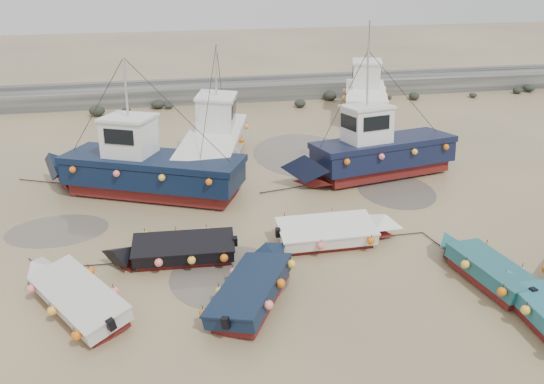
{
  "coord_description": "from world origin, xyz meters",
  "views": [
    {
      "loc": [
        -3.69,
        -17.66,
        10.59
      ],
      "look_at": [
        -0.11,
        1.89,
        1.4
      ],
      "focal_mm": 35.0,
      "sensor_mm": 36.0,
      "label": 1
    }
  ],
  "objects_px": {
    "dinghy_1": "(257,284)",
    "person": "(187,201)",
    "dinghy_4": "(174,248)",
    "cabin_boat_1": "(214,140)",
    "dinghy_5": "(335,230)",
    "cabin_boat_2": "(373,152)",
    "dinghy_0": "(76,292)",
    "dinghy_6": "(484,265)",
    "cabin_boat_3": "(365,95)",
    "cabin_boat_0": "(140,167)"
  },
  "relations": [
    {
      "from": "dinghy_1",
      "to": "person",
      "type": "bearing_deg",
      "value": 133.36
    },
    {
      "from": "dinghy_0",
      "to": "cabin_boat_1",
      "type": "height_order",
      "value": "cabin_boat_1"
    },
    {
      "from": "cabin_boat_0",
      "to": "person",
      "type": "xyz_separation_m",
      "value": [
        2.01,
        -1.33,
        -1.3
      ]
    },
    {
      "from": "person",
      "to": "cabin_boat_3",
      "type": "bearing_deg",
      "value": -143.09
    },
    {
      "from": "dinghy_1",
      "to": "cabin_boat_0",
      "type": "bearing_deg",
      "value": 142.6
    },
    {
      "from": "cabin_boat_2",
      "to": "dinghy_6",
      "type": "bearing_deg",
      "value": 173.21
    },
    {
      "from": "cabin_boat_1",
      "to": "cabin_boat_3",
      "type": "bearing_deg",
      "value": 48.31
    },
    {
      "from": "dinghy_0",
      "to": "dinghy_1",
      "type": "bearing_deg",
      "value": -40.43
    },
    {
      "from": "dinghy_4",
      "to": "cabin_boat_1",
      "type": "xyz_separation_m",
      "value": [
        2.29,
        9.53,
        0.77
      ]
    },
    {
      "from": "dinghy_1",
      "to": "cabin_boat_3",
      "type": "bearing_deg",
      "value": 90.61
    },
    {
      "from": "dinghy_1",
      "to": "dinghy_5",
      "type": "xyz_separation_m",
      "value": [
        3.56,
        3.08,
        0.0
      ]
    },
    {
      "from": "dinghy_1",
      "to": "dinghy_4",
      "type": "bearing_deg",
      "value": 162.0
    },
    {
      "from": "dinghy_1",
      "to": "cabin_boat_3",
      "type": "distance_m",
      "value": 22.59
    },
    {
      "from": "person",
      "to": "dinghy_5",
      "type": "bearing_deg",
      "value": 132.94
    },
    {
      "from": "dinghy_5",
      "to": "dinghy_6",
      "type": "relative_size",
      "value": 1.11
    },
    {
      "from": "dinghy_4",
      "to": "cabin_boat_3",
      "type": "xyz_separation_m",
      "value": [
        13.35,
        17.03,
        0.82
      ]
    },
    {
      "from": "dinghy_4",
      "to": "cabin_boat_0",
      "type": "height_order",
      "value": "cabin_boat_0"
    },
    {
      "from": "dinghy_1",
      "to": "person",
      "type": "xyz_separation_m",
      "value": [
        -2.04,
        7.9,
        -0.54
      ]
    },
    {
      "from": "cabin_boat_0",
      "to": "dinghy_0",
      "type": "bearing_deg",
      "value": -168.73
    },
    {
      "from": "dinghy_0",
      "to": "cabin_boat_3",
      "type": "bearing_deg",
      "value": 15.16
    },
    {
      "from": "cabin_boat_1",
      "to": "dinghy_6",
      "type": "bearing_deg",
      "value": -42.54
    },
    {
      "from": "dinghy_1",
      "to": "dinghy_6",
      "type": "xyz_separation_m",
      "value": [
        7.95,
        -0.28,
        0.01
      ]
    },
    {
      "from": "dinghy_4",
      "to": "cabin_boat_2",
      "type": "bearing_deg",
      "value": -55.0
    },
    {
      "from": "cabin_boat_2",
      "to": "person",
      "type": "distance_m",
      "value": 9.54
    },
    {
      "from": "dinghy_6",
      "to": "cabin_boat_3",
      "type": "height_order",
      "value": "cabin_boat_3"
    },
    {
      "from": "dinghy_1",
      "to": "dinghy_5",
      "type": "bearing_deg",
      "value": 69.71
    },
    {
      "from": "cabin_boat_1",
      "to": "cabin_boat_2",
      "type": "relative_size",
      "value": 1.05
    },
    {
      "from": "person",
      "to": "dinghy_4",
      "type": "bearing_deg",
      "value": 76.64
    },
    {
      "from": "dinghy_4",
      "to": "cabin_boat_0",
      "type": "bearing_deg",
      "value": 15.04
    },
    {
      "from": "dinghy_6",
      "to": "cabin_boat_0",
      "type": "bearing_deg",
      "value": 130.63
    },
    {
      "from": "dinghy_0",
      "to": "cabin_boat_0",
      "type": "height_order",
      "value": "cabin_boat_0"
    },
    {
      "from": "dinghy_6",
      "to": "cabin_boat_2",
      "type": "height_order",
      "value": "cabin_boat_2"
    },
    {
      "from": "dinghy_4",
      "to": "dinghy_5",
      "type": "relative_size",
      "value": 0.99
    },
    {
      "from": "dinghy_0",
      "to": "cabin_boat_2",
      "type": "height_order",
      "value": "cabin_boat_2"
    },
    {
      "from": "dinghy_0",
      "to": "cabin_boat_3",
      "type": "height_order",
      "value": "cabin_boat_3"
    },
    {
      "from": "dinghy_5",
      "to": "dinghy_6",
      "type": "height_order",
      "value": "same"
    },
    {
      "from": "dinghy_0",
      "to": "cabin_boat_0",
      "type": "distance_m",
      "value": 8.81
    },
    {
      "from": "dinghy_1",
      "to": "cabin_boat_2",
      "type": "distance_m",
      "value": 11.74
    },
    {
      "from": "dinghy_5",
      "to": "cabin_boat_1",
      "type": "height_order",
      "value": "cabin_boat_1"
    },
    {
      "from": "dinghy_5",
      "to": "dinghy_6",
      "type": "distance_m",
      "value": 5.52
    },
    {
      "from": "dinghy_4",
      "to": "cabin_boat_3",
      "type": "height_order",
      "value": "cabin_boat_3"
    },
    {
      "from": "cabin_boat_2",
      "to": "dinghy_0",
      "type": "bearing_deg",
      "value": 112.38
    },
    {
      "from": "dinghy_1",
      "to": "cabin_boat_2",
      "type": "xyz_separation_m",
      "value": [
        7.32,
        9.14,
        0.79
      ]
    },
    {
      "from": "dinghy_4",
      "to": "dinghy_5",
      "type": "distance_m",
      "value": 6.23
    },
    {
      "from": "cabin_boat_1",
      "to": "cabin_boat_3",
      "type": "height_order",
      "value": "same"
    },
    {
      "from": "dinghy_0",
      "to": "cabin_boat_2",
      "type": "relative_size",
      "value": 0.55
    },
    {
      "from": "dinghy_5",
      "to": "dinghy_1",
      "type": "bearing_deg",
      "value": -49.48
    },
    {
      "from": "person",
      "to": "cabin_boat_1",
      "type": "bearing_deg",
      "value": -116.82
    },
    {
      "from": "dinghy_1",
      "to": "cabin_boat_2",
      "type": "height_order",
      "value": "cabin_boat_2"
    },
    {
      "from": "dinghy_6",
      "to": "cabin_boat_0",
      "type": "relative_size",
      "value": 0.5
    }
  ]
}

